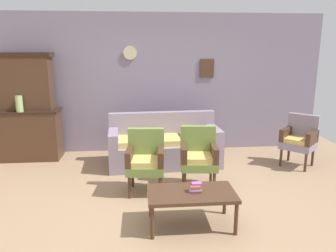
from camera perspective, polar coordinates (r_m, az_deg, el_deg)
ground_plane at (r=4.27m, az=1.34°, el=-14.53°), size 7.68×7.68×0.00m
wall_back_with_decor at (r=6.43m, az=-1.19°, el=7.52°), size 6.40×0.09×2.70m
side_cabinet at (r=6.53m, az=-23.29°, el=-1.37°), size 1.16×0.55×0.93m
cabinet_upper_hutch at (r=6.45m, az=-23.87°, el=7.31°), size 0.99×0.38×1.03m
vase_on_cabinet at (r=6.27m, az=-24.86°, el=3.59°), size 0.12×0.12×0.29m
floral_couch at (r=5.74m, az=-0.66°, el=-3.64°), size 1.97×0.91×0.90m
armchair_row_middle at (r=4.60m, az=-3.97°, el=-5.71°), size 0.56×0.54×0.90m
armchair_near_couch_end at (r=4.76m, az=5.42°, el=-5.09°), size 0.56×0.54×0.90m
wingback_chair_by_fireplace at (r=6.07m, az=22.27°, el=-1.99°), size 0.71×0.71×0.90m
coffee_table at (r=3.77m, az=4.17°, el=-12.16°), size 1.00×0.56×0.42m
book_stack_on_table at (r=3.73m, az=4.88°, el=-10.80°), size 0.15×0.09×0.11m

